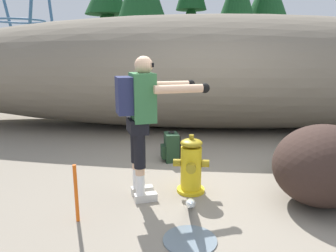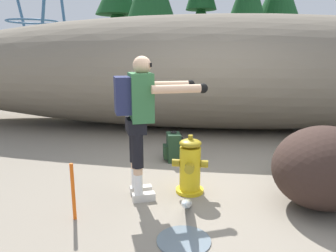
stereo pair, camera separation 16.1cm
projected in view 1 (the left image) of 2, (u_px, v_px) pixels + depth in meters
The scene contains 12 objects.
ground_plane at pixel (214, 189), 4.01m from camera, with size 56.00×56.00×0.04m, color gray.
dirt_embankment at pixel (206, 72), 7.08m from camera, with size 15.01×3.20×2.47m, color #756B5B.
fire_hydrant at pixel (191, 166), 3.81m from camera, with size 0.43×0.39×0.72m.
hydrant_water_jet at pixel (190, 211), 3.17m from camera, with size 0.49×1.14×0.52m.
utility_worker at pixel (143, 111), 3.50m from camera, with size 1.04×0.72×1.63m.
spare_backpack at pixel (171, 147), 4.96m from camera, with size 0.33×0.34×0.47m.
boulder_large at pixel (313, 159), 4.28m from camera, with size 0.93×1.02×0.52m, color #27332C.
boulder_mid at pixel (323, 165), 3.50m from camera, with size 1.16×1.01×0.90m, color #33241F.
pine_tree_far_left at pixel (108, 22), 13.44m from camera, with size 2.89×2.89×5.07m.
pine_tree_center at pixel (191, 19), 13.16m from camera, with size 1.97×1.97×5.49m.
pine_tree_far_right at pixel (266, 26), 13.57m from camera, with size 2.58×2.58×5.19m.
survey_stake at pixel (76, 193), 3.14m from camera, with size 0.04×0.04×0.60m, color #E55914.
Camera 1 is at (-0.30, -3.76, 1.66)m, focal length 33.88 mm.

